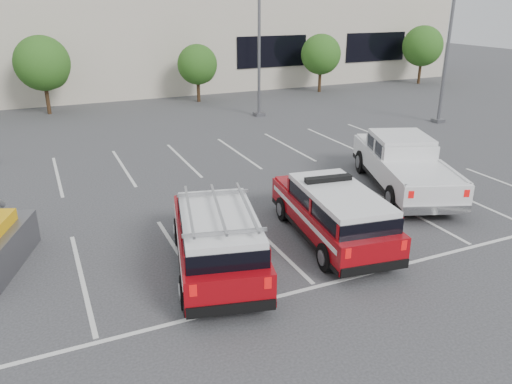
{
  "coord_description": "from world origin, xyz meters",
  "views": [
    {
      "loc": [
        -5.89,
        -12.21,
        6.82
      ],
      "look_at": [
        0.24,
        1.42,
        1.05
      ],
      "focal_mm": 35.0,
      "sensor_mm": 36.0,
      "label": 1
    }
  ],
  "objects_px": {
    "tree_mid_right": "(198,66)",
    "white_pickup": "(403,169)",
    "fire_chief_suv": "(333,217)",
    "tree_right": "(322,56)",
    "convention_building": "(102,27)",
    "tree_far_right": "(423,47)",
    "tree_mid_left": "(44,65)",
    "light_pole_mid": "(259,29)",
    "light_pole_right": "(450,31)",
    "ladder_suv": "(218,243)"
  },
  "relations": [
    {
      "from": "light_pole_mid",
      "to": "white_pickup",
      "type": "distance_m",
      "value": 14.75
    },
    {
      "from": "light_pole_mid",
      "to": "white_pickup",
      "type": "relative_size",
      "value": 1.48
    },
    {
      "from": "light_pole_mid",
      "to": "light_pole_right",
      "type": "distance_m",
      "value": 10.82
    },
    {
      "from": "light_pole_mid",
      "to": "convention_building",
      "type": "bearing_deg",
      "value": 113.26
    },
    {
      "from": "tree_mid_right",
      "to": "convention_building",
      "type": "bearing_deg",
      "value": 116.57
    },
    {
      "from": "tree_far_right",
      "to": "white_pickup",
      "type": "distance_m",
      "value": 27.42
    },
    {
      "from": "tree_mid_right",
      "to": "white_pickup",
      "type": "distance_m",
      "value": 20.25
    },
    {
      "from": "light_pole_right",
      "to": "tree_mid_left",
      "type": "bearing_deg",
      "value": 150.05
    },
    {
      "from": "tree_right",
      "to": "fire_chief_suv",
      "type": "relative_size",
      "value": 0.79
    },
    {
      "from": "convention_building",
      "to": "tree_right",
      "type": "xyz_separation_m",
      "value": [
        14.91,
        -9.82,
        -1.95
      ]
    },
    {
      "from": "convention_building",
      "to": "tree_far_right",
      "type": "distance_m",
      "value": 26.83
    },
    {
      "from": "ladder_suv",
      "to": "tree_right",
      "type": "bearing_deg",
      "value": 66.9
    },
    {
      "from": "fire_chief_suv",
      "to": "tree_far_right",
      "type": "bearing_deg",
      "value": 52.09
    },
    {
      "from": "light_pole_mid",
      "to": "ladder_suv",
      "type": "bearing_deg",
      "value": -117.78
    },
    {
      "from": "tree_mid_left",
      "to": "tree_far_right",
      "type": "relative_size",
      "value": 1.0
    },
    {
      "from": "tree_mid_left",
      "to": "convention_building",
      "type": "bearing_deg",
      "value": 62.6
    },
    {
      "from": "convention_building",
      "to": "white_pickup",
      "type": "distance_m",
      "value": 30.88
    },
    {
      "from": "light_pole_mid",
      "to": "fire_chief_suv",
      "type": "distance_m",
      "value": 18.07
    },
    {
      "from": "tree_far_right",
      "to": "light_pole_mid",
      "type": "xyz_separation_m",
      "value": [
        -18.09,
        -6.05,
        2.14
      ]
    },
    {
      "from": "ladder_suv",
      "to": "tree_mid_left",
      "type": "bearing_deg",
      "value": 110.57
    },
    {
      "from": "convention_building",
      "to": "ladder_suv",
      "type": "height_order",
      "value": "convention_building"
    },
    {
      "from": "tree_mid_left",
      "to": "light_pole_mid",
      "type": "bearing_deg",
      "value": -26.92
    },
    {
      "from": "light_pole_right",
      "to": "fire_chief_suv",
      "type": "height_order",
      "value": "light_pole_right"
    },
    {
      "from": "light_pole_mid",
      "to": "ladder_suv",
      "type": "xyz_separation_m",
      "value": [
        -8.99,
        -17.06,
        -4.36
      ]
    },
    {
      "from": "convention_building",
      "to": "light_pole_right",
      "type": "bearing_deg",
      "value": -54.11
    },
    {
      "from": "tree_right",
      "to": "fire_chief_suv",
      "type": "bearing_deg",
      "value": -120.3
    },
    {
      "from": "tree_mid_right",
      "to": "fire_chief_suv",
      "type": "xyz_separation_m",
      "value": [
        -3.31,
        -22.78,
        -1.73
      ]
    },
    {
      "from": "light_pole_mid",
      "to": "tree_right",
      "type": "bearing_deg",
      "value": 36.77
    },
    {
      "from": "fire_chief_suv",
      "to": "tree_right",
      "type": "bearing_deg",
      "value": 67.46
    },
    {
      "from": "light_pole_right",
      "to": "light_pole_mid",
      "type": "bearing_deg",
      "value": 146.31
    },
    {
      "from": "tree_mid_left",
      "to": "tree_far_right",
      "type": "height_order",
      "value": "same"
    },
    {
      "from": "convention_building",
      "to": "tree_mid_right",
      "type": "height_order",
      "value": "convention_building"
    },
    {
      "from": "tree_mid_left",
      "to": "white_pickup",
      "type": "distance_m",
      "value": 23.3
    },
    {
      "from": "light_pole_right",
      "to": "fire_chief_suv",
      "type": "xyz_separation_m",
      "value": [
        -14.22,
        -10.73,
        -4.41
      ]
    },
    {
      "from": "convention_building",
      "to": "fire_chief_suv",
      "type": "height_order",
      "value": "convention_building"
    },
    {
      "from": "tree_mid_right",
      "to": "light_pole_right",
      "type": "distance_m",
      "value": 16.47
    },
    {
      "from": "tree_mid_right",
      "to": "tree_far_right",
      "type": "bearing_deg",
      "value": 0.0
    },
    {
      "from": "white_pickup",
      "to": "convention_building",
      "type": "bearing_deg",
      "value": 122.96
    },
    {
      "from": "tree_far_right",
      "to": "tree_mid_left",
      "type": "bearing_deg",
      "value": 180.0
    },
    {
      "from": "tree_mid_right",
      "to": "tree_right",
      "type": "bearing_deg",
      "value": 0.0
    },
    {
      "from": "tree_far_right",
      "to": "tree_right",
      "type": "bearing_deg",
      "value": -180.0
    },
    {
      "from": "light_pole_right",
      "to": "ladder_suv",
      "type": "relative_size",
      "value": 1.85
    },
    {
      "from": "light_pole_mid",
      "to": "light_pole_right",
      "type": "height_order",
      "value": "same"
    },
    {
      "from": "light_pole_mid",
      "to": "white_pickup",
      "type": "xyz_separation_m",
      "value": [
        -0.39,
        -14.08,
        -4.39
      ]
    },
    {
      "from": "white_pickup",
      "to": "fire_chief_suv",
      "type": "bearing_deg",
      "value": -130.34
    },
    {
      "from": "light_pole_mid",
      "to": "white_pickup",
      "type": "bearing_deg",
      "value": -91.6
    },
    {
      "from": "tree_mid_left",
      "to": "tree_mid_right",
      "type": "xyz_separation_m",
      "value": [
        10.0,
        -0.0,
        -0.54
      ]
    },
    {
      "from": "fire_chief_suv",
      "to": "white_pickup",
      "type": "distance_m",
      "value": 5.51
    },
    {
      "from": "convention_building",
      "to": "light_pole_mid",
      "type": "height_order",
      "value": "convention_building"
    },
    {
      "from": "ladder_suv",
      "to": "fire_chief_suv",
      "type": "bearing_deg",
      "value": 18.37
    }
  ]
}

